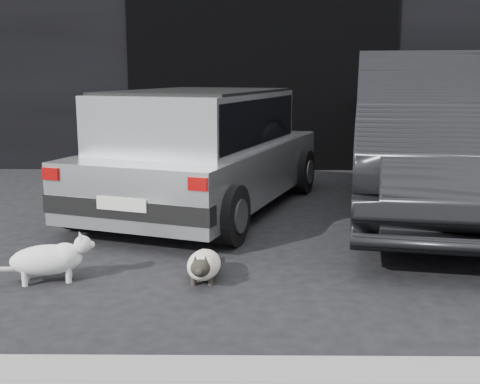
{
  "coord_description": "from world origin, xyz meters",
  "views": [
    {
      "loc": [
        0.78,
        -5.22,
        1.49
      ],
      "look_at": [
        0.73,
        -0.25,
        0.49
      ],
      "focal_mm": 45.0,
      "sensor_mm": 36.0,
      "label": 1
    }
  ],
  "objects_px": {
    "silver_hatchback": "(203,146)",
    "cat_white": "(51,258)",
    "cat_siamese": "(203,265)",
    "second_car": "(442,132)"
  },
  "relations": [
    {
      "from": "silver_hatchback",
      "to": "cat_white",
      "type": "relative_size",
      "value": 5.32
    },
    {
      "from": "silver_hatchback",
      "to": "cat_white",
      "type": "distance_m",
      "value": 2.53
    },
    {
      "from": "silver_hatchback",
      "to": "cat_siamese",
      "type": "xyz_separation_m",
      "value": [
        0.16,
        -2.26,
        -0.6
      ]
    },
    {
      "from": "cat_siamese",
      "to": "silver_hatchback",
      "type": "bearing_deg",
      "value": -84.28
    },
    {
      "from": "second_car",
      "to": "silver_hatchback",
      "type": "bearing_deg",
      "value": -168.67
    },
    {
      "from": "second_car",
      "to": "cat_siamese",
      "type": "distance_m",
      "value": 3.4
    },
    {
      "from": "silver_hatchback",
      "to": "cat_siamese",
      "type": "height_order",
      "value": "silver_hatchback"
    },
    {
      "from": "second_car",
      "to": "cat_white",
      "type": "distance_m",
      "value": 4.25
    },
    {
      "from": "cat_siamese",
      "to": "cat_white",
      "type": "bearing_deg",
      "value": 2.91
    },
    {
      "from": "silver_hatchback",
      "to": "cat_white",
      "type": "height_order",
      "value": "silver_hatchback"
    }
  ]
}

